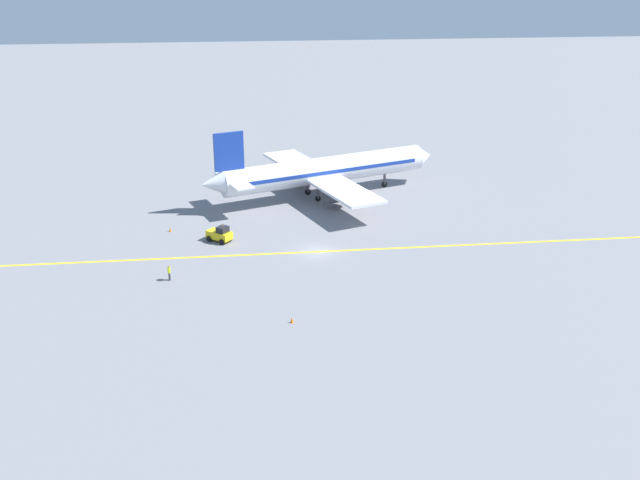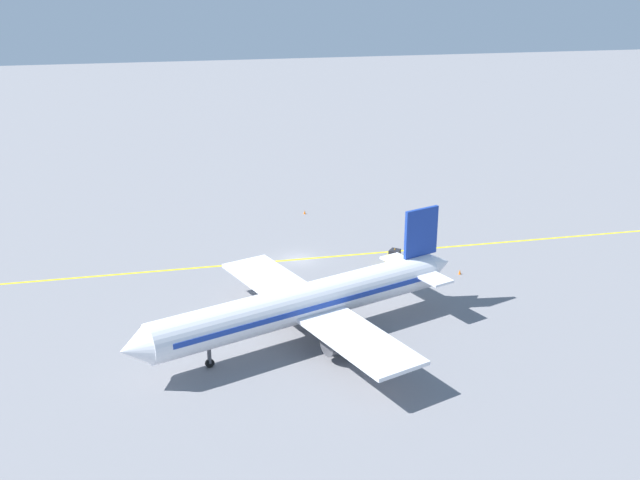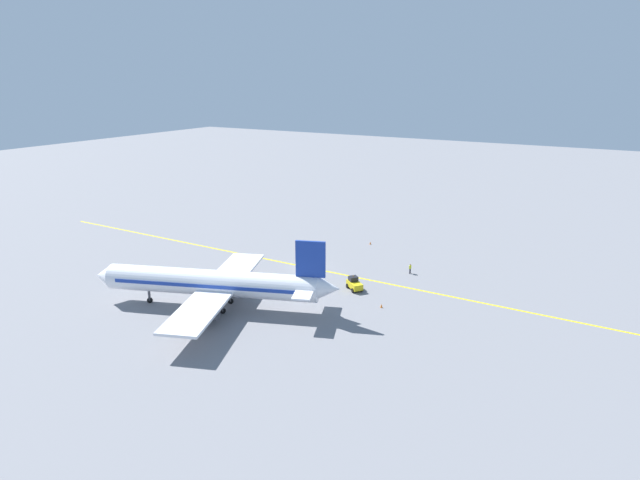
{
  "view_description": "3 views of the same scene",
  "coord_description": "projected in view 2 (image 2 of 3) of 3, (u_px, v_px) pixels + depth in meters",
  "views": [
    {
      "loc": [
        78.94,
        -8.35,
        33.0
      ],
      "look_at": [
        2.85,
        0.02,
        2.58
      ],
      "focal_mm": 42.0,
      "sensor_mm": 36.0,
      "label": 1
    },
    {
      "loc": [
        -82.19,
        15.16,
        33.45
      ],
      "look_at": [
        -5.76,
        -1.47,
        4.47
      ],
      "focal_mm": 42.0,
      "sensor_mm": 36.0,
      "label": 2
    },
    {
      "loc": [
        -68.39,
        -41.54,
        30.59
      ],
      "look_at": [
        1.53,
        -1.63,
        4.77
      ],
      "focal_mm": 28.0,
      "sensor_mm": 36.0,
      "label": 3
    }
  ],
  "objects": [
    {
      "name": "ground_plane",
      "position": [
        298.0,
        259.0,
        89.96
      ],
      "size": [
        400.0,
        400.0,
        0.0
      ],
      "primitive_type": "plane",
      "color": "slate"
    },
    {
      "name": "apron_yellow_centreline",
      "position": [
        298.0,
        259.0,
        89.95
      ],
      "size": [
        1.33,
        120.0,
        0.01
      ],
      "primitive_type": "cube",
      "rotation": [
        0.0,
        0.0,
        0.01
      ],
      "color": "yellow",
      "rests_on": "ground"
    },
    {
      "name": "airplane_at_gate",
      "position": [
        307.0,
        303.0,
        69.75
      ],
      "size": [
        28.06,
        34.32,
        10.6
      ],
      "color": "white",
      "rests_on": "ground"
    },
    {
      "name": "baggage_tug_white",
      "position": [
        398.0,
        259.0,
        87.73
      ],
      "size": [
        3.05,
        3.28,
        2.11
      ],
      "color": "gold",
      "rests_on": "ground"
    },
    {
      "name": "ground_crew_worker",
      "position": [
        411.0,
        227.0,
        98.41
      ],
      "size": [
        0.58,
        0.26,
        1.68
      ],
      "color": "#23232D",
      "rests_on": "ground"
    },
    {
      "name": "traffic_cone_near_nose",
      "position": [
        460.0,
        272.0,
        85.59
      ],
      "size": [
        0.32,
        0.32,
        0.55
      ],
      "primitive_type": "cone",
      "color": "orange",
      "rests_on": "ground"
    },
    {
      "name": "traffic_cone_mid_apron",
      "position": [
        305.0,
        212.0,
        106.2
      ],
      "size": [
        0.32,
        0.32,
        0.55
      ],
      "primitive_type": "cone",
      "color": "orange",
      "rests_on": "ground"
    }
  ]
}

